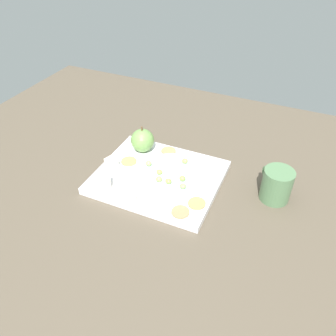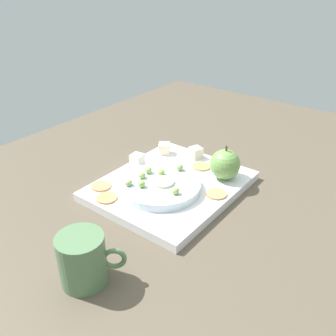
{
  "view_description": "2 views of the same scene",
  "coord_description": "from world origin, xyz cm",
  "px_view_note": "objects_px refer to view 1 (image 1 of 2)",
  "views": [
    {
      "loc": [
        31.98,
        -66.82,
        64.97
      ],
      "look_at": [
        3.51,
        -2.88,
        9.4
      ],
      "focal_mm": 36.06,
      "sensor_mm": 36.0,
      "label": 1
    },
    {
      "loc": [
        57.24,
        39.91,
        49.24
      ],
      "look_at": [
        -1.3,
        -5.21,
        8.32
      ],
      "focal_mm": 39.3,
      "sensor_mm": 36.0,
      "label": 2
    }
  ],
  "objects_px": {
    "cracker_1": "(169,151)",
    "cracker_3": "(129,161)",
    "grape_0": "(159,179)",
    "cup": "(276,185)",
    "grape_6": "(168,181)",
    "cheese_cube_1": "(111,163)",
    "serving_dish": "(172,175)",
    "cheese_cube_0": "(105,182)",
    "grape_2": "(149,163)",
    "grape_4": "(185,161)",
    "cracker_0": "(197,203)",
    "grape_1": "(159,172)",
    "grape_5": "(182,179)",
    "apple_slice_0": "(172,170)",
    "grape_3": "(183,186)",
    "apple_whole": "(143,140)",
    "platter": "(158,177)",
    "cheese_cube_2": "(133,195)",
    "cracker_2": "(180,212)"
  },
  "relations": [
    {
      "from": "grape_0",
      "to": "grape_2",
      "type": "distance_m",
      "value": 0.07
    },
    {
      "from": "grape_0",
      "to": "grape_4",
      "type": "bearing_deg",
      "value": 72.21
    },
    {
      "from": "platter",
      "to": "grape_0",
      "type": "height_order",
      "value": "grape_0"
    },
    {
      "from": "grape_5",
      "to": "apple_slice_0",
      "type": "bearing_deg",
      "value": 147.09
    },
    {
      "from": "apple_whole",
      "to": "cracker_1",
      "type": "distance_m",
      "value": 0.08
    },
    {
      "from": "cheese_cube_0",
      "to": "cracker_3",
      "type": "distance_m",
      "value": 0.12
    },
    {
      "from": "grape_0",
      "to": "grape_1",
      "type": "xyz_separation_m",
      "value": [
        -0.01,
        0.03,
        -0.0
      ]
    },
    {
      "from": "cracker_2",
      "to": "cracker_1",
      "type": "bearing_deg",
      "value": 120.42
    },
    {
      "from": "grape_0",
      "to": "cup",
      "type": "height_order",
      "value": "cup"
    },
    {
      "from": "cheese_cube_1",
      "to": "grape_4",
      "type": "relative_size",
      "value": 1.69
    },
    {
      "from": "grape_0",
      "to": "grape_1",
      "type": "height_order",
      "value": "grape_0"
    },
    {
      "from": "serving_dish",
      "to": "grape_2",
      "type": "xyz_separation_m",
      "value": [
        -0.07,
        0.0,
        0.02
      ]
    },
    {
      "from": "platter",
      "to": "cracker_0",
      "type": "xyz_separation_m",
      "value": [
        0.14,
        -0.07,
        0.01
      ]
    },
    {
      "from": "cracker_1",
      "to": "cracker_3",
      "type": "relative_size",
      "value": 1.0
    },
    {
      "from": "grape_3",
      "to": "apple_slice_0",
      "type": "height_order",
      "value": "grape_3"
    },
    {
      "from": "cheese_cube_0",
      "to": "grape_1",
      "type": "relative_size",
      "value": 1.69
    },
    {
      "from": "grape_4",
      "to": "grape_6",
      "type": "height_order",
      "value": "same"
    },
    {
      "from": "grape_6",
      "to": "cup",
      "type": "relative_size",
      "value": 0.18
    },
    {
      "from": "platter",
      "to": "grape_4",
      "type": "bearing_deg",
      "value": 44.5
    },
    {
      "from": "cheese_cube_0",
      "to": "grape_0",
      "type": "bearing_deg",
      "value": 23.44
    },
    {
      "from": "apple_whole",
      "to": "grape_6",
      "type": "height_order",
      "value": "apple_whole"
    },
    {
      "from": "cheese_cube_1",
      "to": "grape_6",
      "type": "distance_m",
      "value": 0.18
    },
    {
      "from": "serving_dish",
      "to": "cracker_1",
      "type": "relative_size",
      "value": 3.99
    },
    {
      "from": "apple_slice_0",
      "to": "cup",
      "type": "xyz_separation_m",
      "value": [
        0.27,
        0.05,
        0.0
      ]
    },
    {
      "from": "cheese_cube_0",
      "to": "cracker_0",
      "type": "distance_m",
      "value": 0.24
    },
    {
      "from": "cup",
      "to": "platter",
      "type": "bearing_deg",
      "value": -169.28
    },
    {
      "from": "apple_whole",
      "to": "apple_slice_0",
      "type": "xyz_separation_m",
      "value": [
        0.13,
        -0.08,
        -0.01
      ]
    },
    {
      "from": "cracker_0",
      "to": "grape_3",
      "type": "xyz_separation_m",
      "value": [
        -0.05,
        0.02,
        0.02
      ]
    },
    {
      "from": "cheese_cube_2",
      "to": "apple_slice_0",
      "type": "height_order",
      "value": "cheese_cube_2"
    },
    {
      "from": "grape_5",
      "to": "grape_6",
      "type": "height_order",
      "value": "same"
    },
    {
      "from": "platter",
      "to": "cracker_2",
      "type": "relative_size",
      "value": 7.49
    },
    {
      "from": "cheese_cube_1",
      "to": "cracker_3",
      "type": "xyz_separation_m",
      "value": [
        0.03,
        0.04,
        -0.01
      ]
    },
    {
      "from": "grape_3",
      "to": "cracker_0",
      "type": "bearing_deg",
      "value": -24.65
    },
    {
      "from": "cracker_1",
      "to": "cracker_0",
      "type": "bearing_deg",
      "value": -48.58
    },
    {
      "from": "platter",
      "to": "cheese_cube_2",
      "type": "bearing_deg",
      "value": -97.76
    },
    {
      "from": "cracker_2",
      "to": "grape_3",
      "type": "xyz_separation_m",
      "value": [
        -0.02,
        0.06,
        0.02
      ]
    },
    {
      "from": "grape_1",
      "to": "grape_5",
      "type": "relative_size",
      "value": 1.0
    },
    {
      "from": "cracker_2",
      "to": "grape_2",
      "type": "distance_m",
      "value": 0.18
    },
    {
      "from": "cracker_0",
      "to": "cracker_3",
      "type": "height_order",
      "value": "same"
    },
    {
      "from": "cracker_2",
      "to": "grape_4",
      "type": "relative_size",
      "value": 2.67
    },
    {
      "from": "grape_1",
      "to": "cheese_cube_0",
      "type": "bearing_deg",
      "value": -144.36
    },
    {
      "from": "cheese_cube_2",
      "to": "grape_2",
      "type": "bearing_deg",
      "value": 97.15
    },
    {
      "from": "serving_dish",
      "to": "grape_6",
      "type": "distance_m",
      "value": 0.05
    },
    {
      "from": "cheese_cube_0",
      "to": "cheese_cube_2",
      "type": "relative_size",
      "value": 1.0
    },
    {
      "from": "platter",
      "to": "grape_1",
      "type": "bearing_deg",
      "value": -56.76
    },
    {
      "from": "grape_5",
      "to": "grape_2",
      "type": "bearing_deg",
      "value": 169.05
    },
    {
      "from": "grape_0",
      "to": "grape_6",
      "type": "height_order",
      "value": "grape_0"
    },
    {
      "from": "cheese_cube_1",
      "to": "cracker_3",
      "type": "relative_size",
      "value": 0.63
    },
    {
      "from": "cheese_cube_2",
      "to": "cracker_3",
      "type": "xyz_separation_m",
      "value": [
        -0.09,
        0.13,
        -0.01
      ]
    },
    {
      "from": "grape_6",
      "to": "grape_1",
      "type": "bearing_deg",
      "value": 146.71
    }
  ]
}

